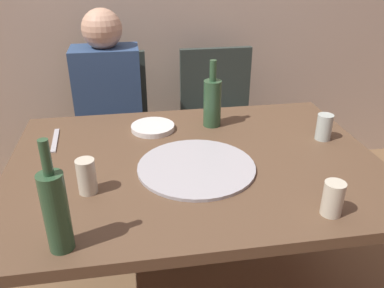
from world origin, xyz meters
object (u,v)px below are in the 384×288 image
object	(u,v)px
plate_stack	(153,127)
guest_in_sweater	(109,111)
chair_right	(219,115)
pizza_tray	(196,167)
dining_table	(195,176)
tumbler_far	(333,199)
table_knife	(55,140)
tumbler_near	(87,176)
beer_bottle	(56,210)
wine_bottle	(212,102)
chair_left	(112,122)
wine_glass	(324,127)

from	to	relation	value
plate_stack	guest_in_sweater	world-z (taller)	guest_in_sweater
guest_in_sweater	chair_right	bearing A→B (deg)	-166.88
pizza_tray	dining_table	bearing A→B (deg)	84.72
tumbler_far	plate_stack	world-z (taller)	tumbler_far
pizza_tray	table_knife	xyz separation A→B (m)	(-0.54, 0.32, -0.00)
tumbler_near	tumbler_far	size ratio (longest dim) A/B	1.09
dining_table	table_knife	world-z (taller)	table_knife
beer_bottle	plate_stack	bearing A→B (deg)	67.62
guest_in_sweater	dining_table	bearing A→B (deg)	114.59
wine_bottle	plate_stack	bearing A→B (deg)	-178.21
chair_left	plate_stack	bearing A→B (deg)	108.82
wine_glass	table_knife	distance (m)	1.12
dining_table	wine_bottle	xyz separation A→B (m)	(0.13, 0.30, 0.19)
chair_left	pizza_tray	bearing A→B (deg)	109.23
beer_bottle	wine_glass	world-z (taller)	beer_bottle
wine_bottle	dining_table	bearing A→B (deg)	-112.86
dining_table	chair_left	world-z (taller)	chair_left
beer_bottle	chair_right	xyz separation A→B (m)	(0.74, 1.33, -0.34)
tumbler_near	tumbler_far	bearing A→B (deg)	-18.08
wine_bottle	beer_bottle	xyz separation A→B (m)	(-0.56, -0.73, 0.01)
guest_in_sweater	plate_stack	bearing A→B (deg)	114.37
pizza_tray	guest_in_sweater	xyz separation A→B (m)	(-0.34, 0.82, -0.09)
tumbler_near	table_knife	size ratio (longest dim) A/B	0.54
tumbler_far	beer_bottle	bearing A→B (deg)	-178.16
table_knife	chair_right	size ratio (longest dim) A/B	0.24
tumbler_far	wine_glass	world-z (taller)	same
wine_bottle	table_knife	bearing A→B (deg)	-175.51
tumbler_far	chair_left	xyz separation A→B (m)	(-0.69, 1.31, -0.27)
plate_stack	chair_right	size ratio (longest dim) A/B	0.21
dining_table	tumbler_near	distance (m)	0.44
pizza_tray	chair_right	xyz separation A→B (m)	(0.31, 0.97, -0.22)
beer_bottle	chair_right	world-z (taller)	beer_bottle
wine_bottle	plate_stack	xyz separation A→B (m)	(-0.27, -0.01, -0.10)
dining_table	guest_in_sweater	distance (m)	0.83
chair_right	wine_glass	bearing A→B (deg)	107.28
chair_left	guest_in_sweater	distance (m)	0.20
dining_table	table_knife	xyz separation A→B (m)	(-0.55, 0.25, 0.08)
table_knife	dining_table	bearing A→B (deg)	61.77
chair_right	plate_stack	bearing A→B (deg)	54.20
dining_table	pizza_tray	bearing A→B (deg)	-95.28
tumbler_far	chair_right	size ratio (longest dim) A/B	0.12
plate_stack	table_knife	distance (m)	0.41
dining_table	pizza_tray	distance (m)	0.10
tumbler_near	wine_glass	bearing A→B (deg)	14.87
dining_table	guest_in_sweater	size ratio (longest dim) A/B	1.19
wine_bottle	table_knife	xyz separation A→B (m)	(-0.68, -0.05, -0.11)
tumbler_near	table_knife	world-z (taller)	tumbler_near
tumbler_near	chair_right	size ratio (longest dim) A/B	0.13
wine_glass	guest_in_sweater	distance (m)	1.13
wine_glass	beer_bottle	bearing A→B (deg)	-152.60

